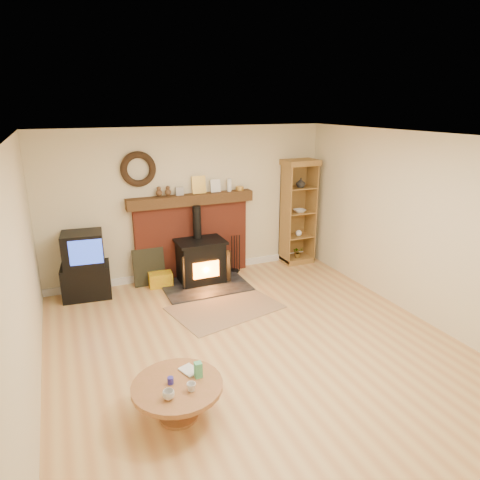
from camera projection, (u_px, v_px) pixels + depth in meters
name	position (u px, v px, depth m)	size (l,w,h in m)	color
ground	(257.00, 349.00, 5.39)	(5.50, 5.50, 0.00)	tan
room_shell	(254.00, 215.00, 4.95)	(5.02, 5.52, 2.61)	beige
chimney_breast	(192.00, 232.00, 7.48)	(2.20, 0.22, 1.78)	maroon
wood_stove	(201.00, 262.00, 7.28)	(1.40, 1.00, 1.32)	black
area_rug	(225.00, 308.00, 6.47)	(1.55, 1.07, 0.01)	brown
tv_unit	(85.00, 266.00, 6.71)	(0.78, 0.58, 1.07)	black
curio_cabinet	(297.00, 212.00, 8.10)	(0.63, 0.46, 1.98)	olive
firelog_box	(161.00, 280.00, 7.21)	(0.38, 0.24, 0.24)	#E9F210
leaning_painting	(149.00, 267.00, 7.22)	(0.53, 0.03, 0.63)	black
fire_tools	(235.00, 264.00, 7.81)	(0.19, 0.16, 0.70)	black
coffee_table	(178.00, 390.00, 4.13)	(0.88, 0.88, 0.54)	brown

